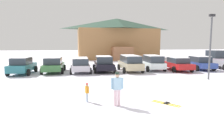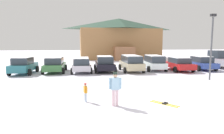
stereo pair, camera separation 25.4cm
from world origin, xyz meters
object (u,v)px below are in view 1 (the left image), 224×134
object	(u,v)px
ski_lodge	(117,38)
skier_adult_in_blue_parka	(117,87)
parked_silver_wagon	(81,64)
parked_white_suv	(153,62)
pickup_truck	(222,60)
skier_child_in_orange_jacket	(87,91)
parked_green_coupe	(54,65)
parked_black_sedan	(104,64)
lamp_post	(210,43)
pair_of_skis	(166,103)
parked_beige_suv	(130,63)
parked_red_sedan	(177,64)
parked_teal_hatchback	(22,66)
parked_blue_hatchback	(199,62)

from	to	relation	value
ski_lodge	skier_adult_in_blue_parka	world-z (taller)	ski_lodge
ski_lodge	parked_silver_wagon	bearing A→B (deg)	-111.52
parked_white_suv	skier_adult_in_blue_parka	distance (m)	13.70
ski_lodge	pickup_truck	bearing A→B (deg)	-61.95
skier_child_in_orange_jacket	parked_green_coupe	bearing A→B (deg)	105.31
parked_black_sedan	lamp_post	distance (m)	10.48
parked_black_sedan	pair_of_skis	size ratio (longest dim) A/B	3.19
parked_black_sedan	parked_beige_suv	world-z (taller)	parked_beige_suv
parked_black_sedan	parked_beige_suv	distance (m)	2.89
skier_adult_in_blue_parka	ski_lodge	bearing A→B (deg)	79.55
parked_beige_suv	pair_of_skis	world-z (taller)	parked_beige_suv
ski_lodge	skier_child_in_orange_jacket	distance (m)	30.11
parked_green_coupe	skier_child_in_orange_jacket	xyz separation A→B (m)	(3.07, -11.20, -0.25)
parked_white_suv	pair_of_skis	size ratio (longest dim) A/B	3.01
parked_black_sedan	parked_beige_suv	bearing A→B (deg)	-6.38
ski_lodge	skier_child_in_orange_jacket	world-z (taller)	ski_lodge
parked_green_coupe	parked_red_sedan	bearing A→B (deg)	-2.76
parked_black_sedan	skier_adult_in_blue_parka	distance (m)	11.97
parked_teal_hatchback	parked_beige_suv	bearing A→B (deg)	0.94
parked_silver_wagon	pickup_truck	xyz separation A→B (m)	(16.76, 0.51, 0.15)
skier_child_in_orange_jacket	pickup_truck	bearing A→B (deg)	34.30
parked_teal_hatchback	parked_silver_wagon	distance (m)	5.72
ski_lodge	parked_silver_wagon	world-z (taller)	ski_lodge
lamp_post	ski_lodge	bearing A→B (deg)	97.99
parked_teal_hatchback	skier_adult_in_blue_parka	distance (m)	13.65
pickup_truck	skier_child_in_orange_jacket	xyz separation A→B (m)	(-16.47, -11.23, -0.44)
parked_green_coupe	parked_silver_wagon	size ratio (longest dim) A/B	1.09
parked_silver_wagon	pickup_truck	bearing A→B (deg)	1.75
parked_black_sedan	ski_lodge	bearing A→B (deg)	75.16
parked_green_coupe	parked_white_suv	world-z (taller)	parked_white_suv
parked_blue_hatchback	skier_child_in_orange_jacket	size ratio (longest dim) A/B	4.90
skier_adult_in_blue_parka	pair_of_skis	bearing A→B (deg)	-1.56
parked_red_sedan	skier_adult_in_blue_parka	distance (m)	14.55
parked_silver_wagon	skier_adult_in_blue_parka	distance (m)	11.73
ski_lodge	parked_blue_hatchback	distance (m)	19.40
parked_green_coupe	parked_red_sedan	distance (m)	13.50
skier_child_in_orange_jacket	lamp_post	bearing A→B (deg)	25.27
parked_silver_wagon	skier_child_in_orange_jacket	xyz separation A→B (m)	(0.29, -10.72, -0.29)
pair_of_skis	parked_silver_wagon	bearing A→B (deg)	109.89
lamp_post	parked_black_sedan	bearing A→B (deg)	142.97
parked_teal_hatchback	parked_black_sedan	xyz separation A→B (m)	(8.19, 0.50, 0.01)
lamp_post	skier_child_in_orange_jacket	bearing A→B (deg)	-154.73
parked_silver_wagon	pickup_truck	world-z (taller)	pickup_truck
pickup_truck	parked_white_suv	bearing A→B (deg)	179.99
parked_teal_hatchback	parked_beige_suv	size ratio (longest dim) A/B	0.91
parked_green_coupe	lamp_post	xyz separation A→B (m)	(13.42, -6.32, 2.23)
lamp_post	pickup_truck	bearing A→B (deg)	46.06
parked_green_coupe	skier_adult_in_blue_parka	size ratio (longest dim) A/B	2.67
parked_white_suv	pickup_truck	xyz separation A→B (m)	(8.67, -0.00, 0.09)
parked_red_sedan	lamp_post	distance (m)	6.10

